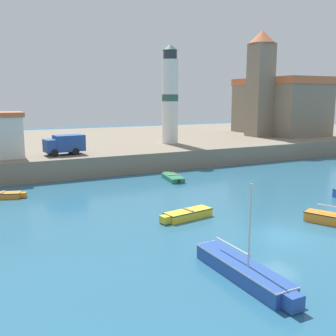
{
  "coord_description": "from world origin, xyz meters",
  "views": [
    {
      "loc": [
        -16.57,
        -18.06,
        8.6
      ],
      "look_at": [
        -0.4,
        14.64,
        2.0
      ],
      "focal_mm": 42.0,
      "sensor_mm": 36.0,
      "label": 1
    }
  ],
  "objects_px": {
    "dinghy_yellow_2": "(187,214)",
    "truck_on_quay": "(65,144)",
    "sailboat_blue_0": "(244,271)",
    "church": "(278,103)",
    "dinghy_orange_4": "(4,195)",
    "lighthouse": "(170,96)",
    "dinghy_green_1": "(173,177)"
  },
  "relations": [
    {
      "from": "dinghy_yellow_2",
      "to": "truck_on_quay",
      "type": "bearing_deg",
      "value": 101.81
    },
    {
      "from": "sailboat_blue_0",
      "to": "church",
      "type": "distance_m",
      "value": 54.36
    },
    {
      "from": "dinghy_orange_4",
      "to": "sailboat_blue_0",
      "type": "bearing_deg",
      "value": -67.1
    },
    {
      "from": "dinghy_orange_4",
      "to": "lighthouse",
      "type": "height_order",
      "value": "lighthouse"
    },
    {
      "from": "dinghy_yellow_2",
      "to": "truck_on_quay",
      "type": "distance_m",
      "value": 21.17
    },
    {
      "from": "dinghy_yellow_2",
      "to": "dinghy_orange_4",
      "type": "xyz_separation_m",
      "value": [
        -11.33,
        12.03,
        -0.05
      ]
    },
    {
      "from": "dinghy_orange_4",
      "to": "truck_on_quay",
      "type": "distance_m",
      "value": 11.46
    },
    {
      "from": "dinghy_green_1",
      "to": "truck_on_quay",
      "type": "relative_size",
      "value": 0.99
    },
    {
      "from": "lighthouse",
      "to": "church",
      "type": "bearing_deg",
      "value": 11.04
    },
    {
      "from": "dinghy_orange_4",
      "to": "church",
      "type": "height_order",
      "value": "church"
    },
    {
      "from": "sailboat_blue_0",
      "to": "dinghy_orange_4",
      "type": "relative_size",
      "value": 1.93
    },
    {
      "from": "dinghy_green_1",
      "to": "church",
      "type": "xyz_separation_m",
      "value": [
        29.41,
        17.51,
        7.28
      ]
    },
    {
      "from": "dinghy_orange_4",
      "to": "church",
      "type": "relative_size",
      "value": 0.21
    },
    {
      "from": "church",
      "to": "dinghy_green_1",
      "type": "bearing_deg",
      "value": -149.23
    },
    {
      "from": "dinghy_yellow_2",
      "to": "lighthouse",
      "type": "bearing_deg",
      "value": 65.92
    },
    {
      "from": "dinghy_orange_4",
      "to": "truck_on_quay",
      "type": "bearing_deg",
      "value": 50.2
    },
    {
      "from": "dinghy_yellow_2",
      "to": "lighthouse",
      "type": "relative_size",
      "value": 0.32
    },
    {
      "from": "dinghy_green_1",
      "to": "dinghy_orange_4",
      "type": "distance_m",
      "value": 16.47
    },
    {
      "from": "dinghy_green_1",
      "to": "church",
      "type": "height_order",
      "value": "church"
    },
    {
      "from": "dinghy_green_1",
      "to": "lighthouse",
      "type": "distance_m",
      "value": 16.68
    },
    {
      "from": "lighthouse",
      "to": "truck_on_quay",
      "type": "xyz_separation_m",
      "value": [
        -15.61,
        -4.84,
        -5.29
      ]
    },
    {
      "from": "dinghy_green_1",
      "to": "truck_on_quay",
      "type": "distance_m",
      "value": 12.84
    },
    {
      "from": "dinghy_green_1",
      "to": "dinghy_orange_4",
      "type": "bearing_deg",
      "value": -178.88
    },
    {
      "from": "lighthouse",
      "to": "truck_on_quay",
      "type": "bearing_deg",
      "value": -162.76
    },
    {
      "from": "sailboat_blue_0",
      "to": "lighthouse",
      "type": "bearing_deg",
      "value": 68.79
    },
    {
      "from": "sailboat_blue_0",
      "to": "dinghy_yellow_2",
      "type": "distance_m",
      "value": 9.81
    },
    {
      "from": "church",
      "to": "lighthouse",
      "type": "bearing_deg",
      "value": -168.96
    },
    {
      "from": "sailboat_blue_0",
      "to": "church",
      "type": "relative_size",
      "value": 0.4
    },
    {
      "from": "dinghy_green_1",
      "to": "church",
      "type": "relative_size",
      "value": 0.26
    },
    {
      "from": "sailboat_blue_0",
      "to": "lighthouse",
      "type": "xyz_separation_m",
      "value": [
        13.54,
        34.89,
        8.3
      ]
    },
    {
      "from": "sailboat_blue_0",
      "to": "truck_on_quay",
      "type": "xyz_separation_m",
      "value": [
        -2.07,
        30.04,
        3.01
      ]
    },
    {
      "from": "sailboat_blue_0",
      "to": "lighthouse",
      "type": "distance_m",
      "value": 38.33
    }
  ]
}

